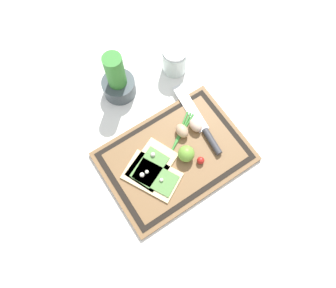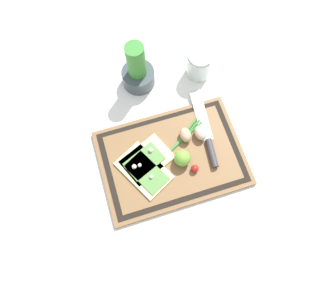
# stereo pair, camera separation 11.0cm
# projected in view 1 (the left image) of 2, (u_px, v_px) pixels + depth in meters

# --- Properties ---
(ground_plane) EXTENTS (6.00, 6.00, 0.00)m
(ground_plane) POSITION_uv_depth(u_px,v_px,m) (175.00, 157.00, 1.12)
(ground_plane) COLOR white
(cutting_board) EXTENTS (0.48, 0.34, 0.02)m
(cutting_board) POSITION_uv_depth(u_px,v_px,m) (175.00, 156.00, 1.11)
(cutting_board) COLOR brown
(cutting_board) RESTS_ON ground_plane
(pizza_slice_near) EXTENTS (0.18, 0.21, 0.02)m
(pizza_slice_near) POSITION_uv_depth(u_px,v_px,m) (153.00, 176.00, 1.07)
(pizza_slice_near) COLOR beige
(pizza_slice_near) RESTS_ON cutting_board
(pizza_slice_far) EXTENTS (0.19, 0.17, 0.02)m
(pizza_slice_far) POSITION_uv_depth(u_px,v_px,m) (151.00, 165.00, 1.09)
(pizza_slice_far) COLOR beige
(pizza_slice_far) RESTS_ON cutting_board
(knife) EXTENTS (0.06, 0.30, 0.02)m
(knife) POSITION_uv_depth(u_px,v_px,m) (204.00, 130.00, 1.13)
(knife) COLOR silver
(knife) RESTS_ON cutting_board
(egg_brown) EXTENTS (0.04, 0.05, 0.04)m
(egg_brown) POSITION_uv_depth(u_px,v_px,m) (182.00, 131.00, 1.12)
(egg_brown) COLOR tan
(egg_brown) RESTS_ON cutting_board
(egg_pink) EXTENTS (0.04, 0.05, 0.04)m
(egg_pink) POSITION_uv_depth(u_px,v_px,m) (196.00, 125.00, 1.12)
(egg_pink) COLOR beige
(egg_pink) RESTS_ON cutting_board
(lime) EXTENTS (0.06, 0.06, 0.06)m
(lime) POSITION_uv_depth(u_px,v_px,m) (186.00, 154.00, 1.08)
(lime) COLOR #70A838
(lime) RESTS_ON cutting_board
(cherry_tomato_red) EXTENTS (0.03, 0.03, 0.03)m
(cherry_tomato_red) POSITION_uv_depth(u_px,v_px,m) (201.00, 160.00, 1.08)
(cherry_tomato_red) COLOR red
(cherry_tomato_red) RESTS_ON cutting_board
(scallion_bunch) EXTENTS (0.26, 0.17, 0.01)m
(scallion_bunch) POSITION_uv_depth(u_px,v_px,m) (173.00, 148.00, 1.11)
(scallion_bunch) COLOR #388433
(scallion_bunch) RESTS_ON cutting_board
(herb_pot) EXTENTS (0.12, 0.12, 0.20)m
(herb_pot) POSITION_uv_depth(u_px,v_px,m) (118.00, 81.00, 1.15)
(herb_pot) COLOR #3D474C
(herb_pot) RESTS_ON ground_plane
(sauce_jar) EXTENTS (0.09, 0.09, 0.11)m
(sauce_jar) POSITION_uv_depth(u_px,v_px,m) (175.00, 61.00, 1.20)
(sauce_jar) COLOR silver
(sauce_jar) RESTS_ON ground_plane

